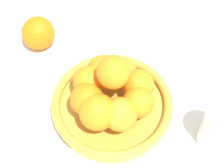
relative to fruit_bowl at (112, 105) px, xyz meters
The scene contains 5 objects.
ground_plane 0.02m from the fruit_bowl, ahead, with size 4.00×4.00×0.00m, color white.
fruit_bowl is the anchor object (origin of this frame).
orange_pile 0.06m from the fruit_bowl, 44.09° to the left, with size 0.18×0.18×0.12m.
stray_orange 0.26m from the fruit_bowl, 30.40° to the right, with size 0.08×0.08×0.08m, color orange.
drinking_glass 0.22m from the fruit_bowl, behind, with size 0.07×0.07×0.10m, color silver.
Camera 1 is at (-0.12, 0.40, 0.71)m, focal length 60.00 mm.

